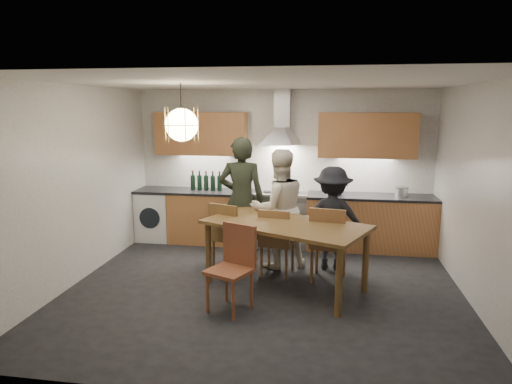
# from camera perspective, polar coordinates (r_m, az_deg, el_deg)

# --- Properties ---
(ground) EXTENTS (5.00, 5.00, 0.00)m
(ground) POSITION_cam_1_polar(r_m,az_deg,el_deg) (6.01, 0.96, -12.09)
(ground) COLOR black
(ground) RESTS_ON ground
(room_shell) EXTENTS (5.02, 4.52, 2.61)m
(room_shell) POSITION_cam_1_polar(r_m,az_deg,el_deg) (5.57, 1.01, 4.32)
(room_shell) COLOR white
(room_shell) RESTS_ON ground
(counter_run) EXTENTS (5.00, 0.62, 0.90)m
(counter_run) POSITION_cam_1_polar(r_m,az_deg,el_deg) (7.70, 3.23, -3.39)
(counter_run) COLOR #C5834C
(counter_run) RESTS_ON ground
(range_stove) EXTENTS (0.90, 0.60, 0.92)m
(range_stove) POSITION_cam_1_polar(r_m,az_deg,el_deg) (7.70, 3.05, -3.46)
(range_stove) COLOR silver
(range_stove) RESTS_ON ground
(wall_fixtures) EXTENTS (4.30, 0.54, 1.10)m
(wall_fixtures) POSITION_cam_1_polar(r_m,az_deg,el_deg) (7.60, 3.25, 7.29)
(wall_fixtures) COLOR #C07E49
(wall_fixtures) RESTS_ON ground
(pendant_lamp) EXTENTS (0.43, 0.43, 0.70)m
(pendant_lamp) POSITION_cam_1_polar(r_m,az_deg,el_deg) (5.67, -9.28, 8.28)
(pendant_lamp) COLOR black
(pendant_lamp) RESTS_ON ground
(dining_table) EXTENTS (2.28, 1.77, 0.86)m
(dining_table) POSITION_cam_1_polar(r_m,az_deg,el_deg) (5.86, 3.67, -4.80)
(dining_table) COLOR brown
(dining_table) RESTS_ON ground
(chair_back_left) EXTENTS (0.58, 0.58, 1.00)m
(chair_back_left) POSITION_cam_1_polar(r_m,az_deg,el_deg) (6.44, -3.58, -5.11)
(chair_back_left) COLOR brown
(chair_back_left) RESTS_ON ground
(chair_back_mid) EXTENTS (0.50, 0.50, 0.96)m
(chair_back_mid) POSITION_cam_1_polar(r_m,az_deg,el_deg) (6.25, 2.49, -5.80)
(chair_back_mid) COLOR brown
(chair_back_mid) RESTS_ON ground
(chair_back_right) EXTENTS (0.53, 0.53, 1.03)m
(chair_back_right) POSITION_cam_1_polar(r_m,az_deg,el_deg) (6.11, 8.98, -5.92)
(chair_back_right) COLOR brown
(chair_back_right) RESTS_ON ground
(chair_front) EXTENTS (0.59, 0.59, 0.99)m
(chair_front) POSITION_cam_1_polar(r_m,az_deg,el_deg) (5.31, -2.75, -8.66)
(chair_front) COLOR brown
(chair_front) RESTS_ON ground
(person_left) EXTENTS (0.71, 0.48, 1.88)m
(person_left) POSITION_cam_1_polar(r_m,az_deg,el_deg) (6.86, -1.81, -0.93)
(person_left) COLOR black
(person_left) RESTS_ON ground
(person_mid) EXTENTS (1.03, 0.94, 1.73)m
(person_mid) POSITION_cam_1_polar(r_m,az_deg,el_deg) (6.60, 2.86, -2.10)
(person_mid) COLOR beige
(person_mid) RESTS_ON ground
(person_right) EXTENTS (0.97, 0.56, 1.49)m
(person_right) POSITION_cam_1_polar(r_m,az_deg,el_deg) (6.62, 9.49, -3.26)
(person_right) COLOR black
(person_right) RESTS_ON ground
(mixing_bowl) EXTENTS (0.29, 0.29, 0.07)m
(mixing_bowl) POSITION_cam_1_polar(r_m,az_deg,el_deg) (7.55, 9.97, -0.08)
(mixing_bowl) COLOR #BBBCBF
(mixing_bowl) RESTS_ON counter_run
(stock_pot) EXTENTS (0.24, 0.24, 0.14)m
(stock_pot) POSITION_cam_1_polar(r_m,az_deg,el_deg) (7.63, 17.72, -0.02)
(stock_pot) COLOR silver
(stock_pot) RESTS_ON counter_run
(wine_bottles) EXTENTS (0.55, 0.08, 0.33)m
(wine_bottles) POSITION_cam_1_polar(r_m,az_deg,el_deg) (7.83, -6.25, 1.40)
(wine_bottles) COLOR black
(wine_bottles) RESTS_ON counter_run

